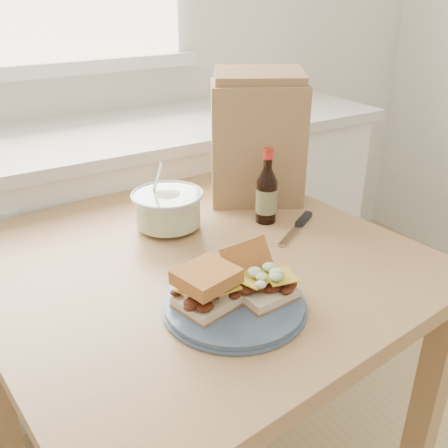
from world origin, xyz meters
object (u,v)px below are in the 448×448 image
plate (234,304)px  paper_bag (257,143)px  coleslaw_bowl (168,211)px  beer_bottle (267,195)px  dining_table (195,297)px

plate → paper_bag: 0.60m
plate → paper_bag: (0.37, 0.45, 0.16)m
plate → coleslaw_bowl: 0.41m
plate → beer_bottle: size_ratio=1.36×
coleslaw_bowl → paper_bag: (0.32, 0.04, 0.12)m
dining_table → beer_bottle: beer_bottle is taller
dining_table → coleslaw_bowl: coleslaw_bowl is taller
coleslaw_bowl → paper_bag: paper_bag is taller
plate → beer_bottle: 0.43m
beer_bottle → paper_bag: (0.07, 0.15, 0.09)m
coleslaw_bowl → paper_bag: bearing=7.9°
dining_table → paper_bag: (0.33, 0.22, 0.29)m
paper_bag → coleslaw_bowl: bearing=-142.4°
plate → paper_bag: bearing=50.7°
dining_table → paper_bag: 0.49m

